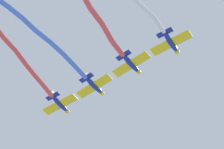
{
  "coord_description": "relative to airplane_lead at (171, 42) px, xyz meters",
  "views": [
    {
      "loc": [
        -47.23,
        11.89,
        3.45
      ],
      "look_at": [
        -5.15,
        -3.09,
        61.62
      ],
      "focal_mm": 68.82,
      "sensor_mm": 36.0,
      "label": 1
    }
  ],
  "objects": [
    {
      "name": "airplane_left_wing",
      "position": [
        6.34,
        4.44,
        0.3
      ],
      "size": [
        6.7,
        5.51,
        1.76
      ],
      "rotation": [
        0.0,
        0.0,
        5.29
      ],
      "color": "navy"
    },
    {
      "name": "airplane_right_wing",
      "position": [
        12.69,
        8.88,
        0.0
      ],
      "size": [
        6.72,
        5.49,
        1.76
      ],
      "rotation": [
        0.0,
        0.0,
        5.28
      ],
      "color": "navy"
    },
    {
      "name": "smoke_trail_slot",
      "position": [
        10.83,
        23.47,
        1.3
      ],
      "size": [
        14.44,
        16.97,
        3.68
      ],
      "color": "#DB4C4C"
    },
    {
      "name": "airplane_slot",
      "position": [
        19.05,
        13.33,
        0.3
      ],
      "size": [
        6.51,
        5.65,
        1.76
      ],
      "rotation": [
        0.0,
        0.0,
        5.36
      ],
      "color": "navy"
    },
    {
      "name": "airplane_lead",
      "position": [
        0.0,
        0.0,
        0.0
      ],
      "size": [
        6.46,
        5.68,
        1.76
      ],
      "rotation": [
        0.0,
        0.0,
        5.38
      ],
      "color": "navy"
    },
    {
      "name": "smoke_trail_right_wing",
      "position": [
        4.53,
        23.64,
        0.9
      ],
      "size": [
        13.8,
        26.52,
        3.0
      ],
      "color": "#4C75DB"
    }
  ]
}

